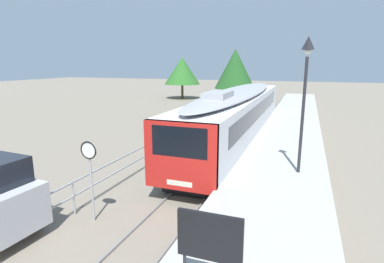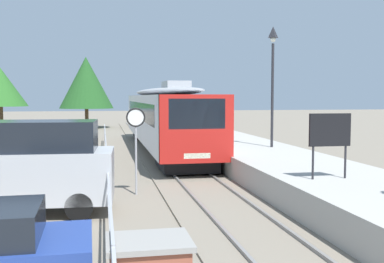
{
  "view_description": "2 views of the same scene",
  "coord_description": "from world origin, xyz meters",
  "px_view_note": "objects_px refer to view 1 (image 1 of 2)",
  "views": [
    {
      "loc": [
        4.09,
        4.06,
        5.24
      ],
      "look_at": [
        -1.0,
        17.76,
        2.0
      ],
      "focal_mm": 28.7,
      "sensor_mm": 36.0,
      "label": 1
    },
    {
      "loc": [
        -3.41,
        -2.97,
        3.15
      ],
      "look_at": [
        0.0,
        14.76,
        1.8
      ],
      "focal_mm": 43.47,
      "sensor_mm": 36.0,
      "label": 2
    }
  ],
  "objects_px": {
    "platform_lamp_mid_platform": "(305,80)",
    "speed_limit_sign": "(89,161)",
    "platform_notice_board": "(210,240)",
    "commuter_train": "(238,112)"
  },
  "relations": [
    {
      "from": "platform_lamp_mid_platform",
      "to": "speed_limit_sign",
      "type": "distance_m",
      "value": 8.43
    },
    {
      "from": "platform_lamp_mid_platform",
      "to": "platform_notice_board",
      "type": "xyz_separation_m",
      "value": [
        -1.34,
        -7.98,
        -2.44
      ]
    },
    {
      "from": "commuter_train",
      "to": "platform_notice_board",
      "type": "xyz_separation_m",
      "value": [
        2.69,
        -14.96,
        0.04
      ]
    },
    {
      "from": "platform_notice_board",
      "to": "speed_limit_sign",
      "type": "distance_m",
      "value": 5.95
    },
    {
      "from": "platform_lamp_mid_platform",
      "to": "speed_limit_sign",
      "type": "height_order",
      "value": "platform_lamp_mid_platform"
    },
    {
      "from": "commuter_train",
      "to": "platform_lamp_mid_platform",
      "type": "bearing_deg",
      "value": -60.01
    },
    {
      "from": "speed_limit_sign",
      "to": "commuter_train",
      "type": "bearing_deg",
      "value": 78.63
    },
    {
      "from": "commuter_train",
      "to": "speed_limit_sign",
      "type": "bearing_deg",
      "value": -101.37
    },
    {
      "from": "platform_notice_board",
      "to": "speed_limit_sign",
      "type": "height_order",
      "value": "speed_limit_sign"
    },
    {
      "from": "platform_notice_board",
      "to": "speed_limit_sign",
      "type": "bearing_deg",
      "value": 148.44
    }
  ]
}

